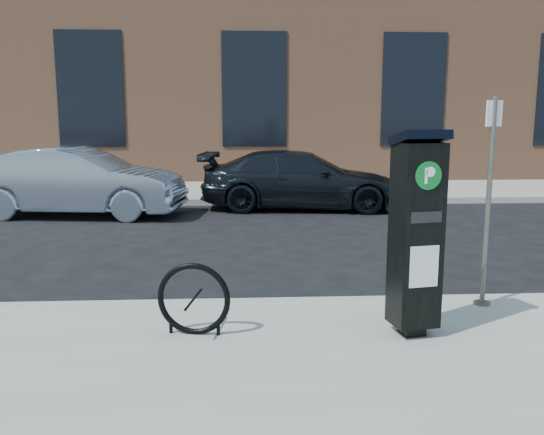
{
  "coord_description": "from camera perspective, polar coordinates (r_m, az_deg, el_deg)",
  "views": [
    {
      "loc": [
        -0.43,
        -6.22,
        2.18
      ],
      "look_at": [
        -0.07,
        0.5,
        1.0
      ],
      "focal_mm": 38.0,
      "sensor_mm": 36.0,
      "label": 1
    }
  ],
  "objects": [
    {
      "name": "car_dark",
      "position": [
        13.77,
        2.9,
        3.75
      ],
      "size": [
        4.92,
        2.39,
        1.38
      ],
      "primitive_type": "imported",
      "rotation": [
        0.0,
        0.0,
        1.47
      ],
      "color": "black",
      "rests_on": "ground"
    },
    {
      "name": "bike_rack",
      "position": [
        5.49,
        -7.76,
        -8.04
      ],
      "size": [
        0.7,
        0.17,
        0.7
      ],
      "rotation": [
        0.0,
        0.0,
        -0.17
      ],
      "color": "black",
      "rests_on": "sidewalk_near"
    },
    {
      "name": "sign_pole",
      "position": [
        6.54,
        20.63,
        1.27
      ],
      "size": [
        0.19,
        0.18,
        2.24
      ],
      "rotation": [
        0.0,
        0.0,
        0.31
      ],
      "color": "#534E49",
      "rests_on": "sidewalk_near"
    },
    {
      "name": "parking_kiosk",
      "position": [
        5.45,
        14.08,
        -1.39
      ],
      "size": [
        0.51,
        0.46,
        1.92
      ],
      "rotation": [
        0.0,
        0.0,
        0.19
      ],
      "color": "black",
      "rests_on": "sidewalk_near"
    },
    {
      "name": "sidewalk_far",
      "position": [
        20.33,
        -1.86,
        4.02
      ],
      "size": [
        60.0,
        12.0,
        0.15
      ],
      "primitive_type": "cube",
      "color": "gray",
      "rests_on": "ground"
    },
    {
      "name": "car_silver",
      "position": [
        13.39,
        -18.65,
        3.35
      ],
      "size": [
        4.75,
        2.14,
        1.51
      ],
      "primitive_type": "imported",
      "rotation": [
        0.0,
        0.0,
        1.45
      ],
      "color": "gray",
      "rests_on": "ground"
    },
    {
      "name": "ground",
      "position": [
        6.6,
        0.85,
        -9.31
      ],
      "size": [
        120.0,
        120.0,
        0.0
      ],
      "primitive_type": "plane",
      "color": "black",
      "rests_on": "ground"
    },
    {
      "name": "curb_far",
      "position": [
        14.4,
        -1.34,
        1.56
      ],
      "size": [
        60.0,
        0.12,
        0.16
      ],
      "primitive_type": "cube",
      "color": "#9E9B93",
      "rests_on": "ground"
    },
    {
      "name": "curb_near",
      "position": [
        6.56,
        0.86,
        -8.75
      ],
      "size": [
        60.0,
        0.12,
        0.16
      ],
      "primitive_type": "cube",
      "color": "#9E9B93",
      "rests_on": "ground"
    },
    {
      "name": "building",
      "position": [
        23.3,
        -2.09,
        14.8
      ],
      "size": [
        28.0,
        10.05,
        8.25
      ],
      "color": "#9B6546",
      "rests_on": "ground"
    }
  ]
}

